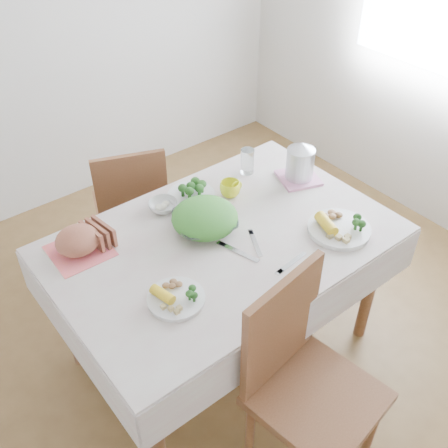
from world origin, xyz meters
TOP-DOWN VIEW (x-y plane):
  - floor at (0.00, 0.00)m, footprint 3.60×3.60m
  - back_wall at (0.00, 1.80)m, footprint 3.60×0.00m
  - dining_table at (0.00, 0.00)m, footprint 1.40×0.90m
  - tablecloth at (0.00, 0.00)m, footprint 1.50×1.00m
  - chair_near at (-0.10, -0.71)m, footprint 0.50×0.50m
  - chair_far at (-0.01, 0.85)m, footprint 0.52×0.52m
  - salad_bowl at (-0.02, 0.10)m, footprint 0.35×0.35m
  - dinner_plate_left at (-0.37, -0.18)m, footprint 0.25×0.25m
  - dinner_plate_right at (0.44, -0.29)m, footprint 0.40×0.40m
  - broccoli_plate at (0.07, 0.34)m, footprint 0.24×0.24m
  - napkin at (-0.54, 0.32)m, footprint 0.25×0.25m
  - bread_loaf at (-0.54, 0.32)m, footprint 0.23×0.22m
  - fruit_bowl at (-0.09, 0.34)m, footprint 0.17×0.17m
  - yellow_mug at (0.23, 0.23)m, footprint 0.12×0.12m
  - glass_tumbler at (0.43, 0.34)m, footprint 0.09×0.09m
  - pink_tray at (0.59, 0.13)m, footprint 0.25×0.25m
  - electric_kettle at (0.59, 0.13)m, footprint 0.18×0.18m
  - fork_left at (-0.01, -0.11)m, footprint 0.08×0.20m
  - fork_right at (0.09, -0.12)m, footprint 0.10×0.17m
  - knife at (0.13, -0.30)m, footprint 0.18×0.04m

SIDE VIEW (x-z plane):
  - floor at x=0.00m, z-range 0.00..0.00m
  - dining_table at x=0.00m, z-range 0.00..0.75m
  - chair_near at x=-0.10m, z-range -0.03..0.96m
  - chair_far at x=-0.01m, z-range 0.02..0.91m
  - tablecloth at x=0.00m, z-range 0.75..0.76m
  - napkin at x=-0.54m, z-range 0.76..0.77m
  - fork_left at x=-0.01m, z-range 0.76..0.77m
  - fork_right at x=0.09m, z-range 0.76..0.77m
  - knife at x=0.13m, z-range 0.76..0.77m
  - pink_tray at x=0.59m, z-range 0.76..0.78m
  - broccoli_plate at x=0.07m, z-range 0.76..0.78m
  - dinner_plate_left at x=-0.37m, z-range 0.76..0.78m
  - dinner_plate_right at x=0.44m, z-range 0.76..0.78m
  - fruit_bowl at x=-0.09m, z-range 0.76..0.81m
  - salad_bowl at x=-0.02m, z-range 0.76..0.83m
  - yellow_mug at x=0.23m, z-range 0.76..0.84m
  - bread_loaf at x=-0.54m, z-range 0.76..0.88m
  - glass_tumbler at x=0.43m, z-range 0.76..0.89m
  - electric_kettle at x=0.59m, z-range 0.78..0.98m
  - back_wall at x=0.00m, z-range -0.45..3.15m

